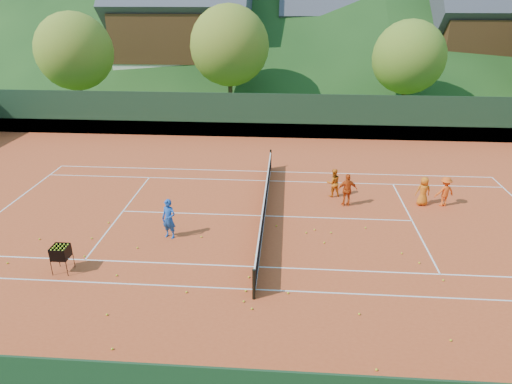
# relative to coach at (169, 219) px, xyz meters

# --- Properties ---
(ground) EXTENTS (400.00, 400.00, 0.00)m
(ground) POSITION_rel_coach_xyz_m (3.67, 2.19, -0.84)
(ground) COLOR #2A5219
(ground) RESTS_ON ground
(clay_court) EXTENTS (40.00, 24.00, 0.02)m
(clay_court) POSITION_rel_coach_xyz_m (3.67, 2.19, -0.83)
(clay_court) COLOR #B7411D
(clay_court) RESTS_ON ground
(coach) EXTENTS (0.69, 0.56, 1.64)m
(coach) POSITION_rel_coach_xyz_m (0.00, 0.00, 0.00)
(coach) COLOR #1A4CAA
(coach) RESTS_ON clay_court
(student_a) EXTENTS (0.80, 0.69, 1.40)m
(student_a) POSITION_rel_coach_xyz_m (6.84, 4.58, -0.12)
(student_a) COLOR orange
(student_a) RESTS_ON clay_court
(student_b) EXTENTS (0.95, 0.49, 1.56)m
(student_b) POSITION_rel_coach_xyz_m (7.39, 3.55, -0.04)
(student_b) COLOR #D44B12
(student_b) RESTS_ON clay_court
(student_c) EXTENTS (0.71, 0.50, 1.37)m
(student_c) POSITION_rel_coach_xyz_m (10.89, 3.88, -0.14)
(student_c) COLOR orange
(student_c) RESTS_ON clay_court
(student_d) EXTENTS (1.03, 0.77, 1.41)m
(student_d) POSITION_rel_coach_xyz_m (11.84, 3.87, -0.12)
(student_d) COLOR #F45515
(student_d) RESTS_ON clay_court
(tennis_ball_0) EXTENTS (0.07, 0.07, 0.07)m
(tennis_ball_0) POSITION_rel_coach_xyz_m (6.95, -4.36, -0.79)
(tennis_ball_0) COLOR #C6D323
(tennis_ball_0) RESTS_ON clay_court
(tennis_ball_1) EXTENTS (0.07, 0.07, 0.07)m
(tennis_ball_1) POSITION_rel_coach_xyz_m (-3.10, -0.39, -0.79)
(tennis_ball_1) COLOR #C6D323
(tennis_ball_1) RESTS_ON clay_court
(tennis_ball_2) EXTENTS (0.07, 0.07, 0.07)m
(tennis_ball_2) POSITION_rel_coach_xyz_m (9.02, -0.65, -0.79)
(tennis_ball_2) COLOR #C6D323
(tennis_ball_2) RESTS_ON clay_court
(tennis_ball_3) EXTENTS (0.07, 0.07, 0.07)m
(tennis_ball_3) POSITION_rel_coach_xyz_m (3.41, -2.64, -0.79)
(tennis_ball_3) COLOR #C6D323
(tennis_ball_3) RESTS_ON clay_court
(tennis_ball_4) EXTENTS (0.07, 0.07, 0.07)m
(tennis_ball_4) POSITION_rel_coach_xyz_m (10.06, -2.34, -0.79)
(tennis_ball_4) COLOR #C6D323
(tennis_ball_4) RESTS_ON clay_court
(tennis_ball_5) EXTENTS (0.07, 0.07, 0.07)m
(tennis_ball_5) POSITION_rel_coach_xyz_m (5.48, 0.71, -0.79)
(tennis_ball_5) COLOR #C6D323
(tennis_ball_5) RESTS_ON clay_court
(tennis_ball_6) EXTENTS (0.07, 0.07, 0.07)m
(tennis_ball_6) POSITION_rel_coach_xyz_m (9.38, -5.34, -0.79)
(tennis_ball_6) COLOR #C6D323
(tennis_ball_6) RESTS_ON clay_court
(tennis_ball_7) EXTENTS (0.07, 0.07, 0.07)m
(tennis_ball_7) POSITION_rel_coach_xyz_m (3.38, -3.44, -0.79)
(tennis_ball_7) COLOR #C6D323
(tennis_ball_7) RESTS_ON clay_court
(tennis_ball_8) EXTENTS (0.07, 0.07, 0.07)m
(tennis_ball_8) POSITION_rel_coach_xyz_m (3.37, -4.00, -0.79)
(tennis_ball_8) COLOR #C6D323
(tennis_ball_8) RESTS_ON clay_court
(tennis_ball_9) EXTENTS (0.07, 0.07, 0.07)m
(tennis_ball_9) POSITION_rel_coach_xyz_m (6.16, -0.05, -0.79)
(tennis_ball_9) COLOR #C6D323
(tennis_ball_9) RESTS_ON clay_court
(tennis_ball_10) EXTENTS (0.07, 0.07, 0.07)m
(tennis_ball_10) POSITION_rel_coach_xyz_m (4.77, -3.45, -0.79)
(tennis_ball_10) COLOR #C6D323
(tennis_ball_10) RESTS_ON clay_court
(tennis_ball_11) EXTENTS (0.07, 0.07, 0.07)m
(tennis_ball_11) POSITION_rel_coach_xyz_m (7.10, -6.61, -0.79)
(tennis_ball_11) COLOR #C6D323
(tennis_ball_11) RESTS_ON clay_court
(tennis_ball_12) EXTENTS (0.07, 0.07, 0.07)m
(tennis_ball_12) POSITION_rel_coach_xyz_m (-0.73, -4.96, -0.79)
(tennis_ball_12) COLOR #C6D323
(tennis_ball_12) RESTS_ON clay_court
(tennis_ball_13) EXTENTS (0.07, 0.07, 0.07)m
(tennis_ball_13) POSITION_rel_coach_xyz_m (4.24, 1.22, -0.79)
(tennis_ball_13) COLOR #C6D323
(tennis_ball_13) RESTS_ON clay_court
(tennis_ball_14) EXTENTS (0.07, 0.07, 0.07)m
(tennis_ball_14) POSITION_rel_coach_xyz_m (3.54, -1.16, -0.79)
(tennis_ball_14) COLOR #C6D323
(tennis_ball_14) RESTS_ON clay_court
(tennis_ball_15) EXTENTS (0.07, 0.07, 0.07)m
(tennis_ball_15) POSITION_rel_coach_xyz_m (5.83, 0.99, -0.79)
(tennis_ball_15) COLOR #C6D323
(tennis_ball_15) RESTS_ON clay_court
(tennis_ball_16) EXTENTS (0.07, 0.07, 0.07)m
(tennis_ball_16) POSITION_rel_coach_xyz_m (-2.93, 0.98, -0.79)
(tennis_ball_16) COLOR #C6D323
(tennis_ball_16) RESTS_ON clay_court
(tennis_ball_17) EXTENTS (0.07, 0.07, 0.07)m
(tennis_ball_17) POSITION_rel_coach_xyz_m (9.52, -1.28, -0.79)
(tennis_ball_17) COLOR #C6D323
(tennis_ball_17) RESTS_ON clay_court
(tennis_ball_19) EXTENTS (0.07, 0.07, 0.07)m
(tennis_ball_19) POSITION_rel_coach_xyz_m (-1.04, -0.99, -0.79)
(tennis_ball_19) COLOR #C6D323
(tennis_ball_19) RESTS_ON clay_court
(tennis_ball_20) EXTENTS (0.07, 0.07, 0.07)m
(tennis_ball_20) POSITION_rel_coach_xyz_m (1.45, -3.65, -0.79)
(tennis_ball_20) COLOR #C6D323
(tennis_ball_20) RESTS_ON clay_court
(tennis_ball_21) EXTENTS (0.07, 0.07, 0.07)m
(tennis_ball_21) POSITION_rel_coach_xyz_m (6.49, 0.79, -0.79)
(tennis_ball_21) COLOR #C6D323
(tennis_ball_21) RESTS_ON clay_court
(tennis_ball_22) EXTENTS (0.07, 0.07, 0.07)m
(tennis_ball_22) POSITION_rel_coach_xyz_m (-2.82, -1.74, -0.79)
(tennis_ball_22) COLOR #C6D323
(tennis_ball_22) RESTS_ON clay_court
(tennis_ball_23) EXTENTS (0.07, 0.07, 0.07)m
(tennis_ball_23) POSITION_rel_coach_xyz_m (-5.16, -0.60, -0.79)
(tennis_ball_23) COLOR #C6D323
(tennis_ball_23) RESTS_ON clay_court
(tennis_ball_24) EXTENTS (0.07, 0.07, 0.07)m
(tennis_ball_24) POSITION_rel_coach_xyz_m (3.66, -4.35, -0.79)
(tennis_ball_24) COLOR #C6D323
(tennis_ball_24) RESTS_ON clay_court
(tennis_ball_25) EXTENTS (0.07, 0.07, 0.07)m
(tennis_ball_25) POSITION_rel_coach_xyz_m (-1.18, -2.87, -0.79)
(tennis_ball_25) COLOR #C6D323
(tennis_ball_25) RESTS_ON clay_court
(tennis_ball_26) EXTENTS (0.07, 0.07, 0.07)m
(tennis_ball_26) POSITION_rel_coach_xyz_m (1.25, 0.06, -0.79)
(tennis_ball_26) COLOR #C6D323
(tennis_ball_26) RESTS_ON clay_court
(tennis_ball_27) EXTENTS (0.07, 0.07, 0.07)m
(tennis_ball_27) POSITION_rel_coach_xyz_m (-5.42, -2.40, -0.79)
(tennis_ball_27) COLOR #C6D323
(tennis_ball_27) RESTS_ON clay_court
(tennis_ball_28) EXTENTS (0.07, 0.07, 0.07)m
(tennis_ball_28) POSITION_rel_coach_xyz_m (-0.04, -6.37, -0.79)
(tennis_ball_28) COLOR #C6D323
(tennis_ball_28) RESTS_ON clay_court
(tennis_ball_29) EXTENTS (0.07, 0.07, 0.07)m
(tennis_ball_29) POSITION_rel_coach_xyz_m (7.96, 1.32, -0.79)
(tennis_ball_29) COLOR #C6D323
(tennis_ball_29) RESTS_ON clay_court
(court_lines) EXTENTS (23.83, 11.03, 0.00)m
(court_lines) POSITION_rel_coach_xyz_m (3.67, 2.19, -0.82)
(court_lines) COLOR white
(court_lines) RESTS_ON clay_court
(tennis_net) EXTENTS (0.10, 12.07, 1.10)m
(tennis_net) POSITION_rel_coach_xyz_m (3.67, 2.19, -0.32)
(tennis_net) COLOR black
(tennis_net) RESTS_ON clay_court
(perimeter_fence) EXTENTS (40.40, 24.24, 3.00)m
(perimeter_fence) POSITION_rel_coach_xyz_m (3.67, 2.19, 0.43)
(perimeter_fence) COLOR black
(perimeter_fence) RESTS_ON clay_court
(ball_hopper) EXTENTS (0.57, 0.57, 1.00)m
(ball_hopper) POSITION_rel_coach_xyz_m (-3.15, -2.70, -0.07)
(ball_hopper) COLOR black
(ball_hopper) RESTS_ON clay_court
(chalet_left) EXTENTS (13.80, 9.93, 12.92)m
(chalet_left) POSITION_rel_coach_xyz_m (-6.33, 32.19, 4.81)
(chalet_left) COLOR beige
(chalet_left) RESTS_ON ground
(chalet_mid) EXTENTS (12.65, 8.82, 11.45)m
(chalet_mid) POSITION_rel_coach_xyz_m (9.67, 36.19, 4.15)
(chalet_mid) COLOR beige
(chalet_mid) RESTS_ON ground
(chalet_right) EXTENTS (11.50, 8.82, 11.91)m
(chalet_right) POSITION_rel_coach_xyz_m (23.67, 32.19, 4.42)
(chalet_right) COLOR beige
(chalet_right) RESTS_ON ground
(tree_a) EXTENTS (6.00, 6.00, 7.88)m
(tree_a) POSITION_rel_coach_xyz_m (-12.33, 20.19, 4.03)
(tree_a) COLOR #402619
(tree_a) RESTS_ON ground
(tree_b) EXTENTS (6.40, 6.40, 8.40)m
(tree_b) POSITION_rel_coach_xyz_m (-0.33, 22.19, 4.35)
(tree_b) COLOR #3F2919
(tree_b) RESTS_ON ground
(tree_c) EXTENTS (5.60, 5.60, 7.35)m
(tree_c) POSITION_rel_coach_xyz_m (13.67, 21.19, 3.70)
(tree_c) COLOR #3F2A19
(tree_c) RESTS_ON ground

